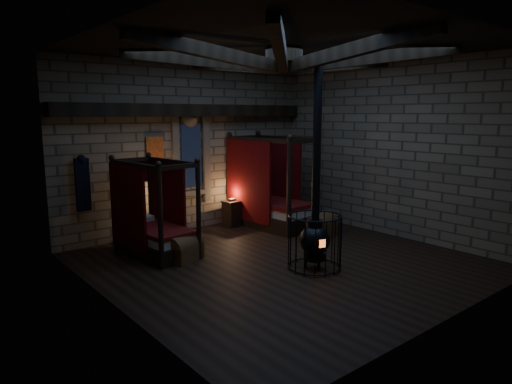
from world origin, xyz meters
TOP-DOWN VIEW (x-y plane):
  - room at (-0.00, 0.09)m, footprint 7.02×7.02m
  - bed_left at (-1.75, 2.15)m, footprint 1.19×2.00m
  - bed_right at (1.77, 2.44)m, footprint 1.39×2.36m
  - trunk_left at (-1.52, 1.32)m, footprint 0.88×0.73m
  - trunk_right at (2.03, 0.79)m, footprint 0.93×0.74m
  - nightstand_left at (-0.98, 3.01)m, footprint 0.59×0.58m
  - nightstand_right at (0.95, 3.02)m, footprint 0.47×0.45m
  - stove at (0.19, -0.72)m, footprint 1.04×1.04m

SIDE VIEW (x-z plane):
  - trunk_left at x=-1.52m, z-range -0.03..0.53m
  - trunk_right at x=2.03m, z-range -0.03..0.56m
  - nightstand_right at x=0.95m, z-range -0.02..0.72m
  - nightstand_left at x=-0.98m, z-range -0.08..0.91m
  - bed_left at x=-1.75m, z-range -0.51..1.49m
  - bed_right at x=1.77m, z-range -0.60..1.77m
  - stove at x=0.19m, z-range -1.39..2.66m
  - room at x=0.00m, z-range 1.60..5.89m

